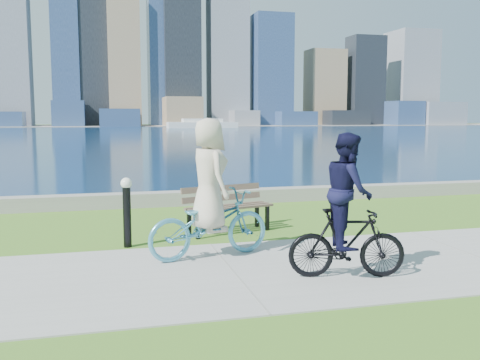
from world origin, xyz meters
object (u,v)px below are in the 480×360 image
object	(u,v)px
bollard_lamp	(127,207)
cyclist_woman	(209,206)
cyclist_man	(347,217)
park_bench	(227,204)

from	to	relation	value
bollard_lamp	cyclist_woman	xyz separation A→B (m)	(1.24, -1.08, 0.15)
cyclist_man	bollard_lamp	bearing A→B (deg)	61.41
park_bench	cyclist_man	bearing A→B (deg)	-90.22
park_bench	cyclist_man	xyz separation A→B (m)	(0.93, -3.42, 0.32)
bollard_lamp	cyclist_woman	size ratio (longest dim) A/B	0.55
park_bench	cyclist_woman	distance (m)	2.02
bollard_lamp	cyclist_man	world-z (taller)	cyclist_man
park_bench	cyclist_woman	xyz separation A→B (m)	(-0.71, -1.86, 0.29)
bollard_lamp	cyclist_man	bearing A→B (deg)	-42.45
bollard_lamp	cyclist_man	size ratio (longest dim) A/B	0.60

